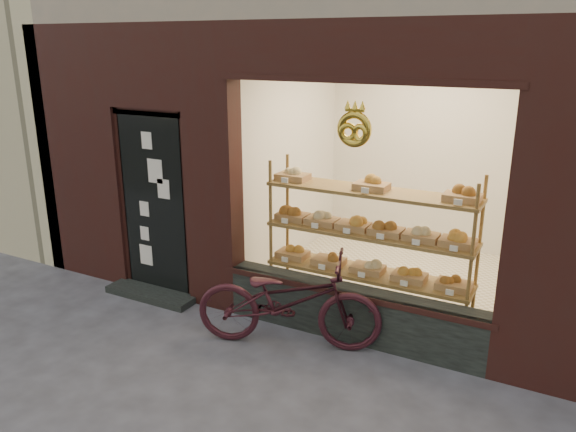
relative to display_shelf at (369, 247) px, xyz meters
The scene contains 2 objects.
display_shelf is the anchor object (origin of this frame).
bicycle 1.05m from the display_shelf, 120.39° to the right, with size 0.64×1.83×0.96m, color #33121A.
Camera 1 is at (2.30, -2.70, 2.90)m, focal length 35.00 mm.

